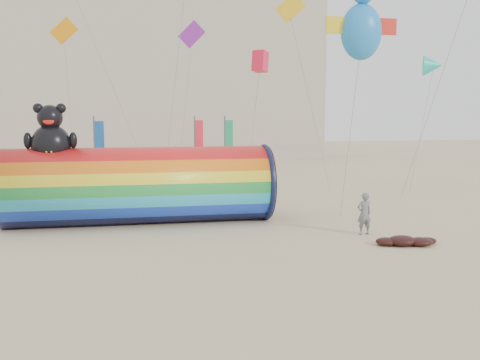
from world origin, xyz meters
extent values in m
plane|color=#CCB58C|center=(0.00, 0.00, 0.00)|extent=(160.00, 160.00, 0.00)
cube|color=#B7AD99|center=(-12.00, 46.00, 10.00)|extent=(60.00, 15.00, 20.00)
cube|color=#28303D|center=(-12.00, 38.44, 10.50)|extent=(59.50, 0.12, 17.00)
cylinder|color=red|center=(-3.85, 4.68, 1.86)|extent=(12.74, 3.72, 3.72)
torus|color=#0F1438|center=(2.39, 4.68, 1.86)|extent=(0.25, 3.90, 3.90)
cylinder|color=black|center=(2.54, 4.68, 1.86)|extent=(0.06, 3.68, 3.68)
ellipsoid|color=black|center=(-7.89, 4.68, 3.88)|extent=(1.82, 1.62, 1.91)
ellipsoid|color=yellow|center=(-7.89, 4.10, 3.77)|extent=(0.93, 0.41, 0.82)
sphere|color=black|center=(-7.89, 4.68, 5.15)|extent=(1.17, 1.17, 1.17)
sphere|color=black|center=(-8.40, 4.68, 5.57)|extent=(0.47, 0.47, 0.47)
sphere|color=black|center=(-7.38, 4.68, 5.57)|extent=(0.47, 0.47, 0.47)
ellipsoid|color=red|center=(-7.89, 4.21, 4.99)|extent=(0.51, 0.19, 0.33)
ellipsoid|color=black|center=(-8.89, 4.58, 4.09)|extent=(0.38, 0.38, 0.76)
ellipsoid|color=black|center=(-6.88, 4.58, 4.09)|extent=(0.38, 0.38, 0.76)
imported|color=slate|center=(5.83, 0.16, 0.94)|extent=(0.73, 0.52, 1.88)
ellipsoid|color=#3B100A|center=(6.51, -2.04, 0.20)|extent=(1.17, 0.99, 0.41)
ellipsoid|color=#3B100A|center=(7.21, -2.24, 0.17)|extent=(0.99, 0.84, 0.34)
ellipsoid|color=#3B100A|center=(5.91, -1.89, 0.16)|extent=(0.91, 0.77, 0.32)
ellipsoid|color=#3B100A|center=(6.81, -1.64, 0.14)|extent=(0.78, 0.66, 0.27)
ellipsoid|color=#3B100A|center=(7.71, -1.94, 0.13)|extent=(0.73, 0.62, 0.25)
cylinder|color=#59595E|center=(-6.45, 12.09, 2.60)|extent=(0.10, 0.10, 5.20)
cube|color=#1652A9|center=(-6.14, 12.09, 2.65)|extent=(0.56, 0.06, 4.50)
cylinder|color=#59595E|center=(0.11, 15.85, 2.60)|extent=(0.10, 0.10, 5.20)
cube|color=red|center=(0.42, 15.85, 2.65)|extent=(0.56, 0.06, 4.50)
cylinder|color=#59595E|center=(2.37, 16.57, 2.60)|extent=(0.10, 0.10, 5.20)
cube|color=#16945F|center=(2.68, 16.57, 2.65)|extent=(0.56, 0.06, 4.50)
ellipsoid|color=#1F82DD|center=(5.15, -0.56, 8.64)|extent=(1.71, 1.33, 2.28)
cube|color=red|center=(3.00, 8.27, 8.26)|extent=(0.71, 0.71, 1.14)
cube|color=yellow|center=(4.85, 8.59, 11.33)|extent=(1.06, 0.06, 1.48)
cube|color=purple|center=(-0.19, 14.33, 10.53)|extent=(1.08, 0.06, 1.51)
cone|color=#18C3B5|center=(14.87, 10.26, 8.42)|extent=(1.32, 1.32, 1.19)
cube|color=orange|center=(-7.76, 10.32, 9.92)|extent=(0.91, 0.06, 1.28)
camera|label=1|loc=(-4.07, -21.55, 5.27)|focal=40.00mm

